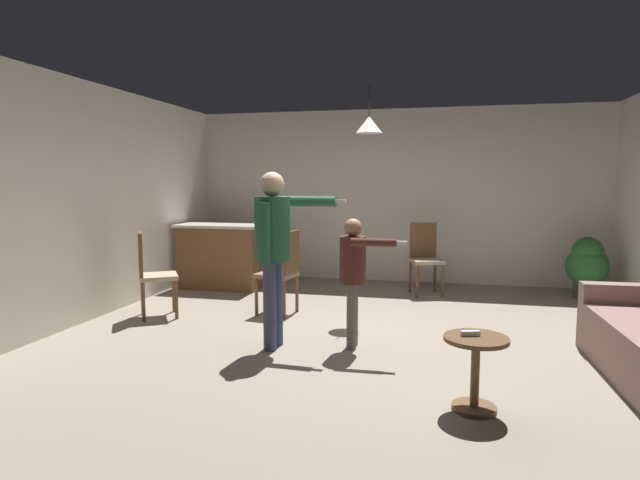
{
  "coord_description": "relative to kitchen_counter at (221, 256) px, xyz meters",
  "views": [
    {
      "loc": [
        0.75,
        -5.19,
        1.57
      ],
      "look_at": [
        -0.43,
        -0.13,
        1.0
      ],
      "focal_mm": 29.59,
      "sensor_mm": 36.0,
      "label": 1
    }
  ],
  "objects": [
    {
      "name": "person_adult",
      "position": [
        1.67,
        -2.57,
        0.56
      ],
      "size": [
        0.83,
        0.48,
        1.67
      ],
      "rotation": [
        0.0,
        0.0,
        -1.62
      ],
      "color": "#384260",
      "rests_on": "ground"
    },
    {
      "name": "ground",
      "position": [
        2.45,
        -2.04,
        -0.48
      ],
      "size": [
        7.68,
        7.68,
        0.0
      ],
      "primitive_type": "plane",
      "color": "gray"
    },
    {
      "name": "ceiling_light_pendant",
      "position": [
        2.32,
        -0.9,
        1.77
      ],
      "size": [
        0.32,
        0.32,
        0.55
      ],
      "color": "silver"
    },
    {
      "name": "dining_chair_centre_back",
      "position": [
        -0.08,
        -1.8,
        0.07
      ],
      "size": [
        0.58,
        0.58,
        1.0
      ],
      "rotation": [
        0.0,
        0.0,
        5.29
      ],
      "color": "brown",
      "rests_on": "ground"
    },
    {
      "name": "side_table_by_couch",
      "position": [
        3.44,
        -3.58,
        -0.15
      ],
      "size": [
        0.44,
        0.44,
        0.52
      ],
      "color": "brown",
      "rests_on": "ground"
    },
    {
      "name": "dining_chair_by_counter",
      "position": [
        2.97,
        0.26,
        0.07
      ],
      "size": [
        0.53,
        0.53,
        1.0
      ],
      "rotation": [
        0.0,
        0.0,
        3.46
      ],
      "color": "brown",
      "rests_on": "ground"
    },
    {
      "name": "dining_chair_near_wall",
      "position": [
        1.37,
        -1.34,
        0.07
      ],
      "size": [
        0.48,
        0.48,
        1.0
      ],
      "rotation": [
        0.0,
        0.0,
        1.42
      ],
      "color": "brown",
      "rests_on": "ground"
    },
    {
      "name": "spare_remote_on_table",
      "position": [
        3.4,
        -3.56,
        0.06
      ],
      "size": [
        0.13,
        0.07,
        0.04
      ],
      "primitive_type": "cube",
      "rotation": [
        0.0,
        0.0,
        1.87
      ],
      "color": "white",
      "rests_on": "side_table_by_couch"
    },
    {
      "name": "potted_plant_corner",
      "position": [
        5.11,
        0.42,
        -0.02
      ],
      "size": [
        0.55,
        0.55,
        0.84
      ],
      "color": "#4C4742",
      "rests_on": "ground"
    },
    {
      "name": "wall_left",
      "position": [
        -0.75,
        -2.04,
        0.87
      ],
      "size": [
        0.1,
        6.4,
        2.7
      ],
      "primitive_type": "cube",
      "color": "silver",
      "rests_on": "ground"
    },
    {
      "name": "person_child",
      "position": [
        2.4,
        -2.39,
        0.29
      ],
      "size": [
        0.64,
        0.36,
        1.23
      ],
      "rotation": [
        0.0,
        0.0,
        -1.54
      ],
      "color": "#60564C",
      "rests_on": "ground"
    },
    {
      "name": "kitchen_counter",
      "position": [
        0.0,
        0.0,
        0.0
      ],
      "size": [
        1.26,
        0.66,
        0.95
      ],
      "color": "brown",
      "rests_on": "ground"
    },
    {
      "name": "wall_back",
      "position": [
        2.45,
        1.16,
        0.87
      ],
      "size": [
        6.4,
        0.1,
        2.7
      ],
      "primitive_type": "cube",
      "color": "silver",
      "rests_on": "ground"
    }
  ]
}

